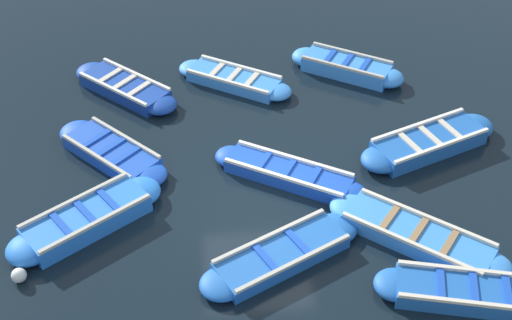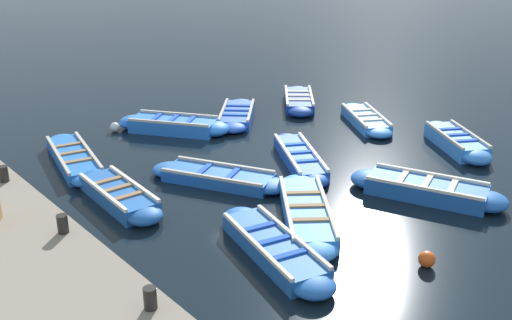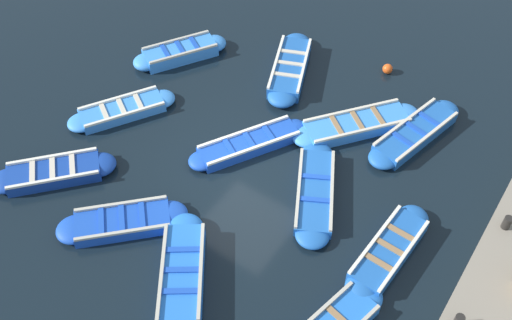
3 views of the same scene
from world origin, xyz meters
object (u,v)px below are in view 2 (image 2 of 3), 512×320
object	(u,v)px
boat_outer_left	(74,158)
boat_mid_row	(300,158)
boat_alongside	(426,189)
buoy_orange_near	(427,259)
buoy_yellow_far	(115,127)
boat_stern_in	(174,125)
boat_inner_gap	(306,213)
boat_centre	(456,142)
bollard_south	(150,298)
boat_drifting	(218,177)
bollard_mid_north	(4,174)
bollard_mid_south	(63,224)
boat_bow_out	(119,195)
boat_end_of_row	(274,248)
boat_broadside	(299,100)
boat_far_corner	(366,119)
boat_near_quay	(237,115)

from	to	relation	value
boat_outer_left	boat_mid_row	bearing A→B (deg)	139.18
boat_alongside	buoy_orange_near	world-z (taller)	boat_alongside
buoy_yellow_far	boat_stern_in	bearing A→B (deg)	139.75
boat_outer_left	boat_alongside	bearing A→B (deg)	126.06
boat_inner_gap	boat_centre	bearing A→B (deg)	-177.33
boat_stern_in	bollard_south	world-z (taller)	bollard_south
bollard_south	boat_alongside	bearing A→B (deg)	-177.08
boat_drifting	bollard_mid_north	bearing A→B (deg)	-22.42
boat_alongside	bollard_mid_south	distance (m)	8.04
boat_bow_out	boat_end_of_row	bearing A→B (deg)	105.55
boat_stern_in	boat_broadside	xyz separation A→B (m)	(-4.79, 0.52, -0.03)
buoy_yellow_far	boat_outer_left	bearing A→B (deg)	37.36
bollard_mid_north	bollard_south	xyz separation A→B (m)	(0.00, 6.00, 0.00)
boat_inner_gap	boat_centre	xyz separation A→B (m)	(-6.23, -0.29, 0.04)
boat_far_corner	boat_broadside	world-z (taller)	boat_broadside
buoy_orange_near	bollard_south	bearing A→B (deg)	-15.11
bollard_mid_north	bollard_mid_south	size ratio (longest dim) A/B	1.00
bollard_mid_south	buoy_orange_near	size ratio (longest dim) A/B	1.11
boat_drifting	boat_mid_row	distance (m)	2.41
boat_outer_left	buoy_orange_near	bearing A→B (deg)	107.04
boat_bow_out	boat_alongside	bearing A→B (deg)	141.48
boat_far_corner	boat_mid_row	xyz separation A→B (m)	(3.85, 0.97, 0.01)
boat_far_corner	boat_drifting	xyz separation A→B (m)	(6.22, 0.54, -0.00)
boat_near_quay	boat_end_of_row	world-z (taller)	boat_end_of_row
bollard_mid_south	boat_outer_left	bearing A→B (deg)	-116.21
boat_inner_gap	boat_far_corner	bearing A→B (deg)	-150.95
boat_alongside	boat_end_of_row	xyz separation A→B (m)	(4.41, -0.39, -0.03)
boat_end_of_row	boat_broadside	bearing A→B (deg)	-137.29
bollard_mid_south	bollard_south	world-z (taller)	same
boat_centre	buoy_yellow_far	xyz separation A→B (m)	(6.57, -7.51, -0.06)
bollard_mid_south	boat_inner_gap	bearing A→B (deg)	161.17
boat_drifting	boat_end_of_row	size ratio (longest dim) A/B	0.96
boat_bow_out	boat_mid_row	bearing A→B (deg)	167.72
boat_drifting	bollard_mid_south	size ratio (longest dim) A/B	10.15
boat_centre	bollard_south	world-z (taller)	bollard_south
boat_inner_gap	boat_bow_out	size ratio (longest dim) A/B	1.09
boat_outer_left	boat_bow_out	distance (m)	2.87
boat_stern_in	bollard_mid_south	world-z (taller)	bollard_mid_south
boat_far_corner	bollard_mid_south	world-z (taller)	bollard_mid_south
boat_bow_out	buoy_orange_near	xyz separation A→B (m)	(-3.00, 6.15, -0.02)
boat_near_quay	bollard_mid_south	distance (m)	9.19
boat_broadside	boat_stern_in	bearing A→B (deg)	-6.15
bollard_mid_south	buoy_yellow_far	bearing A→B (deg)	-124.91
boat_bow_out	boat_inner_gap	bearing A→B (deg)	127.92
boat_stern_in	bollard_mid_north	distance (m)	6.08
boat_broadside	boat_centre	distance (m)	5.85
boat_end_of_row	buoy_yellow_far	world-z (taller)	boat_end_of_row
boat_near_quay	boat_stern_in	bearing A→B (deg)	-9.18
boat_bow_out	bollard_mid_south	size ratio (longest dim) A/B	9.44
bollard_mid_north	boat_far_corner	bearing A→B (deg)	173.13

